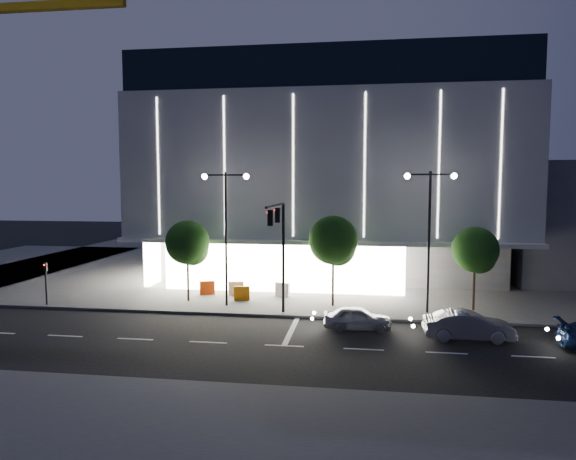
# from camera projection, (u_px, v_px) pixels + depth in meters

# --- Properties ---
(ground) EXTENTS (160.00, 160.00, 0.00)m
(ground) POSITION_uv_depth(u_px,v_px,m) (252.00, 336.00, 27.82)
(ground) COLOR black
(ground) RESTS_ON ground
(sidewalk_museum) EXTENTS (70.00, 40.00, 0.15)m
(sidewalk_museum) POSITION_uv_depth(u_px,v_px,m) (352.00, 267.00, 50.78)
(sidewalk_museum) COLOR #474747
(sidewalk_museum) RESTS_ON ground
(sidewalk_near) EXTENTS (70.00, 10.00, 0.15)m
(sidewalk_near) POSITION_uv_depth(u_px,v_px,m) (331.00, 457.00, 15.28)
(sidewalk_near) COLOR #474747
(sidewalk_near) RESTS_ON ground
(museum) EXTENTS (30.00, 25.80, 18.00)m
(museum) POSITION_uv_depth(u_px,v_px,m) (332.00, 173.00, 48.58)
(museum) COLOR #4C4C51
(museum) RESTS_ON ground
(traffic_mast) EXTENTS (0.33, 5.89, 7.07)m
(traffic_mast) POSITION_uv_depth(u_px,v_px,m) (280.00, 238.00, 30.53)
(traffic_mast) COLOR black
(traffic_mast) RESTS_ON ground
(street_lamp_west) EXTENTS (3.16, 0.36, 9.00)m
(street_lamp_west) POSITION_uv_depth(u_px,v_px,m) (226.00, 218.00, 33.64)
(street_lamp_west) COLOR black
(street_lamp_west) RESTS_ON ground
(street_lamp_east) EXTENTS (3.16, 0.36, 9.00)m
(street_lamp_east) POSITION_uv_depth(u_px,v_px,m) (429.00, 220.00, 31.81)
(street_lamp_east) COLOR black
(street_lamp_east) RESTS_ON ground
(ped_signal_far) EXTENTS (0.22, 0.24, 3.00)m
(ped_signal_far) POSITION_uv_depth(u_px,v_px,m) (46.00, 279.00, 34.20)
(ped_signal_far) COLOR black
(ped_signal_far) RESTS_ON ground
(tree_left) EXTENTS (3.02, 3.02, 5.72)m
(tree_left) POSITION_uv_depth(u_px,v_px,m) (188.00, 245.00, 35.23)
(tree_left) COLOR black
(tree_left) RESTS_ON ground
(tree_mid) EXTENTS (3.25, 3.25, 6.15)m
(tree_mid) POSITION_uv_depth(u_px,v_px,m) (334.00, 243.00, 33.80)
(tree_mid) COLOR black
(tree_mid) RESTS_ON ground
(tree_right) EXTENTS (2.91, 2.91, 5.51)m
(tree_right) POSITION_uv_depth(u_px,v_px,m) (475.00, 252.00, 32.57)
(tree_right) COLOR black
(tree_right) RESTS_ON ground
(car_lead) EXTENTS (3.93, 1.74, 1.31)m
(car_lead) POSITION_uv_depth(u_px,v_px,m) (358.00, 318.00, 28.92)
(car_lead) COLOR #9A9CA1
(car_lead) RESTS_ON ground
(car_second) EXTENTS (4.64, 1.73, 1.51)m
(car_second) POSITION_uv_depth(u_px,v_px,m) (468.00, 326.00, 27.03)
(car_second) COLOR #A7AAAF
(car_second) RESTS_ON ground
(barrier_a) EXTENTS (1.12, 0.61, 1.00)m
(barrier_a) POSITION_uv_depth(u_px,v_px,m) (207.00, 288.00, 37.49)
(barrier_a) COLOR red
(barrier_a) RESTS_ON sidewalk_museum
(barrier_b) EXTENTS (1.13, 0.46, 1.00)m
(barrier_b) POSITION_uv_depth(u_px,v_px,m) (236.00, 288.00, 37.29)
(barrier_b) COLOR silver
(barrier_b) RESTS_ON sidewalk_museum
(barrier_c) EXTENTS (1.13, 0.42, 1.00)m
(barrier_c) POSITION_uv_depth(u_px,v_px,m) (242.00, 293.00, 35.56)
(barrier_c) COLOR orange
(barrier_c) RESTS_ON sidewalk_museum
(barrier_d) EXTENTS (1.11, 0.65, 1.00)m
(barrier_d) POSITION_uv_depth(u_px,v_px,m) (282.00, 290.00, 36.79)
(barrier_d) COLOR silver
(barrier_d) RESTS_ON sidewalk_museum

